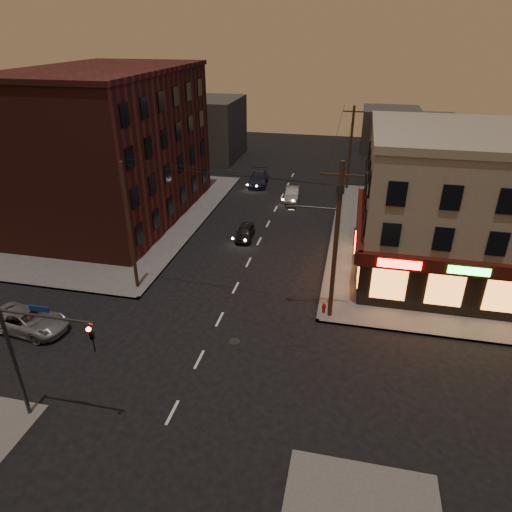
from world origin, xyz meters
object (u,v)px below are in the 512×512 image
(sedan_mid, at_px, (292,194))
(fire_hydrant, at_px, (324,307))
(suv_cross, at_px, (28,320))
(sedan_far, at_px, (259,179))
(sedan_near, at_px, (245,232))

(sedan_mid, height_order, fire_hydrant, sedan_mid)
(suv_cross, bearing_deg, sedan_far, -7.80)
(suv_cross, height_order, sedan_mid, suv_cross)
(sedan_near, distance_m, fire_hydrant, 12.93)
(suv_cross, xyz_separation_m, sedan_near, (9.69, 15.94, -0.11))
(suv_cross, distance_m, sedan_far, 31.93)
(sedan_mid, xyz_separation_m, sedan_far, (-4.59, 4.30, 0.06))
(sedan_mid, distance_m, sedan_far, 6.29)
(suv_cross, height_order, sedan_near, suv_cross)
(sedan_far, distance_m, fire_hydrant, 27.23)
(suv_cross, bearing_deg, fire_hydrant, -66.16)
(sedan_near, height_order, sedan_mid, sedan_mid)
(sedan_far, relative_size, fire_hydrant, 7.08)
(suv_cross, distance_m, sedan_mid, 29.37)
(sedan_near, distance_m, sedan_far, 15.19)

